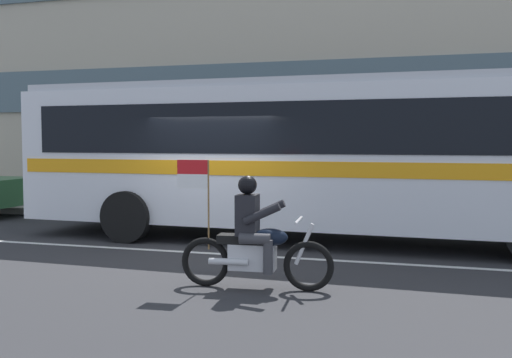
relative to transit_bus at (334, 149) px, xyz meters
name	(u,v)px	position (x,y,z in m)	size (l,w,h in m)	color
ground_plane	(210,247)	(-2.20, -1.19, -1.88)	(60.00, 60.00, 0.00)	#2B2B2D
sidewalk_curb	(276,212)	(-2.20, 3.91, -1.81)	(28.00, 3.80, 0.15)	gray
lane_center_stripe	(198,253)	(-2.20, -1.79, -1.88)	(26.60, 0.14, 0.01)	silver
office_building_facade	(294,33)	(-2.20, 6.19, 3.48)	(28.00, 0.89, 10.71)	#B2A893
transit_bus	(334,149)	(0.00, 0.00, 0.00)	(12.96, 2.92, 3.22)	silver
motorcycle_with_rider	(254,241)	(-0.49, -3.99, -1.22)	(2.19, 0.64, 1.78)	black
fire_hydrant	(416,205)	(1.57, 2.70, -1.37)	(0.22, 0.30, 0.75)	#4C8C3F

